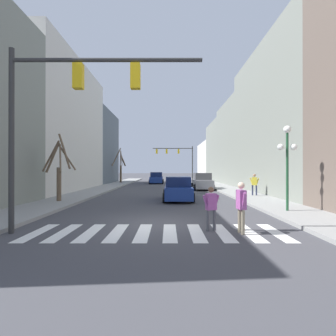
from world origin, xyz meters
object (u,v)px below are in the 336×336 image
car_parked_right_near (179,189)px  car_driving_away_lane (157,178)px  pedestrian_near_right_corner (242,203)px  street_tree_right_near (121,167)px  traffic_signal_far (178,155)px  pedestrian_crossing_street (212,205)px  street_lamp_right_corner (288,150)px  car_parked_left_mid (203,182)px  traffic_signal_near (68,99)px  street_tree_right_mid (60,170)px  pedestrian_on_right_sidewalk (255,183)px

car_parked_right_near → car_driving_away_lane: size_ratio=0.99×
car_parked_right_near → pedestrian_near_right_corner: bearing=-169.1°
pedestrian_near_right_corner → street_tree_right_near: bearing=12.4°
traffic_signal_far → car_parked_right_near: traffic_signal_far is taller
pedestrian_crossing_street → pedestrian_near_right_corner: bearing=-43.6°
car_driving_away_lane → street_tree_right_near: size_ratio=0.85×
street_lamp_right_corner → car_driving_away_lane: (-7.48, 26.06, -2.28)m
traffic_signal_far → pedestrian_crossing_street: bearing=-90.4°
car_parked_left_mid → pedestrian_crossing_street: car_parked_left_mid is taller
traffic_signal_near → car_parked_right_near: size_ratio=1.50×
traffic_signal_far → street_tree_right_near: bearing=-133.4°
traffic_signal_far → car_parked_right_near: (-1.09, -30.02, -3.97)m
street_lamp_right_corner → car_parked_right_near: (-5.10, 5.36, -2.30)m
street_tree_right_mid → traffic_signal_near: bearing=-65.6°
car_parked_right_near → pedestrian_crossing_street: bearing=-174.7°
car_driving_away_lane → traffic_signal_far: bearing=159.6°
street_lamp_right_corner → car_parked_right_near: street_lamp_right_corner is taller
pedestrian_on_right_sidewalk → traffic_signal_near: bearing=69.9°
street_tree_right_mid → pedestrian_on_right_sidewalk: bearing=14.8°
street_lamp_right_corner → car_driving_away_lane: bearing=106.0°
pedestrian_crossing_street → traffic_signal_near: bearing=163.4°
car_parked_left_mid → pedestrian_crossing_street: bearing=173.5°
pedestrian_crossing_street → traffic_signal_far: bearing=68.7°
car_parked_right_near → pedestrian_on_right_sidewalk: bearing=-71.9°
street_lamp_right_corner → street_tree_right_mid: 13.20m
car_parked_left_mid → pedestrian_near_right_corner: 18.62m
car_parked_right_near → car_driving_away_lane: 20.84m
car_parked_left_mid → pedestrian_crossing_street: 18.31m
pedestrian_near_right_corner → street_lamp_right_corner: bearing=-45.7°
street_lamp_right_corner → pedestrian_near_right_corner: bearing=-130.5°
car_driving_away_lane → street_tree_right_near: street_tree_right_near is taller
traffic_signal_near → pedestrian_near_right_corner: size_ratio=3.78×
street_tree_right_mid → traffic_signal_far: bearing=74.8°
traffic_signal_near → car_parked_right_near: 10.77m
traffic_signal_far → pedestrian_near_right_corner: traffic_signal_far is taller
pedestrian_crossing_street → street_tree_right_mid: size_ratio=0.36×
pedestrian_near_right_corner → pedestrian_crossing_street: 1.03m
car_parked_left_mid → car_driving_away_lane: 12.54m
car_parked_left_mid → pedestrian_near_right_corner: bearing=176.5°
traffic_signal_near → street_lamp_right_corner: bearing=22.9°
traffic_signal_far → pedestrian_crossing_street: traffic_signal_far is taller
pedestrian_on_right_sidewalk → street_tree_right_near: street_tree_right_near is taller
car_driving_away_lane → street_tree_right_mid: (-5.15, -22.33, 1.30)m
car_driving_away_lane → pedestrian_near_right_corner: 30.24m
pedestrian_near_right_corner → pedestrian_on_right_sidewalk: pedestrian_on_right_sidewalk is taller
traffic_signal_far → pedestrian_on_right_sidewalk: (4.83, -28.09, -3.61)m
traffic_signal_far → pedestrian_near_right_corner: size_ratio=4.28×
traffic_signal_near → street_lamp_right_corner: traffic_signal_near is taller
car_driving_away_lane → pedestrian_near_right_corner: size_ratio=2.55×
pedestrian_on_right_sidewalk → street_lamp_right_corner: bearing=105.3°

